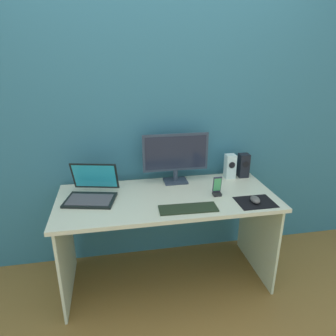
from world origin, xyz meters
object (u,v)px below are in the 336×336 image
(speaker_near_monitor, at_px, (230,166))
(laptop, at_px, (92,192))
(phone_in_dock, at_px, (217,189))
(monitor, at_px, (176,156))
(mouse, at_px, (255,200))
(speaker_right, at_px, (243,165))
(keyboard_external, at_px, (188,208))

(speaker_near_monitor, relative_size, laptop, 0.50)
(laptop, bearing_deg, phone_in_dock, -7.49)
(monitor, bearing_deg, laptop, -164.66)
(speaker_near_monitor, height_order, mouse, speaker_near_monitor)
(monitor, distance_m, speaker_right, 0.58)
(mouse, bearing_deg, keyboard_external, -171.62)
(mouse, height_order, phone_in_dock, phone_in_dock)
(mouse, bearing_deg, laptop, 173.05)
(speaker_right, relative_size, mouse, 1.92)
(mouse, xyz_separation_m, phone_in_dock, (-0.22, 0.16, 0.03))
(laptop, bearing_deg, mouse, -14.12)
(speaker_right, distance_m, keyboard_external, 0.74)
(mouse, bearing_deg, speaker_near_monitor, 98.29)
(speaker_right, distance_m, laptop, 1.21)
(speaker_right, relative_size, speaker_near_monitor, 0.99)
(monitor, xyz_separation_m, keyboard_external, (-0.01, -0.46, -0.21))
(speaker_right, distance_m, mouse, 0.47)
(monitor, relative_size, mouse, 5.05)
(keyboard_external, height_order, phone_in_dock, phone_in_dock)
(keyboard_external, relative_size, phone_in_dock, 2.71)
(mouse, relative_size, phone_in_dock, 0.72)
(monitor, bearing_deg, mouse, -44.29)
(speaker_near_monitor, xyz_separation_m, mouse, (0.01, -0.45, -0.08))
(monitor, height_order, laptop, monitor)
(speaker_right, bearing_deg, keyboard_external, -141.11)
(speaker_near_monitor, height_order, keyboard_external, speaker_near_monitor)
(laptop, bearing_deg, speaker_right, 8.58)
(monitor, xyz_separation_m, phone_in_dock, (0.24, -0.29, -0.17))
(speaker_right, height_order, mouse, speaker_right)
(laptop, height_order, keyboard_external, laptop)
(speaker_near_monitor, bearing_deg, keyboard_external, -134.75)
(monitor, xyz_separation_m, speaker_near_monitor, (0.45, 0.01, -0.12))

